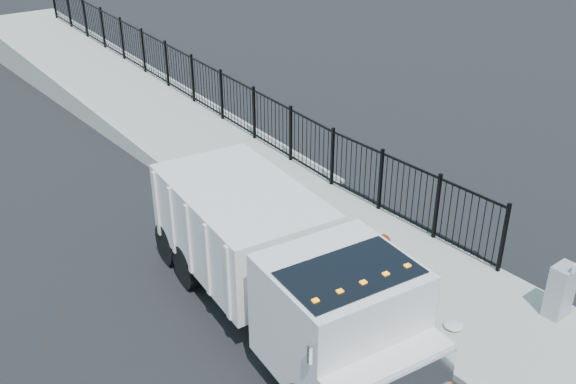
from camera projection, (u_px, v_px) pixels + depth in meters
ground at (333, 291)px, 14.98m from camera, size 120.00×120.00×0.00m
sidewalk at (455, 298)px, 14.64m from camera, size 3.55×12.00×0.12m
curb at (397, 332)px, 13.56m from camera, size 0.30×12.00×0.16m
ramp at (117, 97)px, 27.26m from camera, size 3.95×24.06×3.19m
iron_fence at (194, 94)px, 24.86m from camera, size 0.10×28.00×1.80m
truck at (282, 265)px, 13.18m from camera, size 3.56×8.29×2.75m
worker at (381, 268)px, 14.05m from camera, size 0.54×0.71×1.75m
utility_cabinet at (560, 291)px, 13.73m from camera, size 0.55×0.40×1.25m
debris at (453, 325)px, 13.61m from camera, size 0.43×0.43×0.11m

